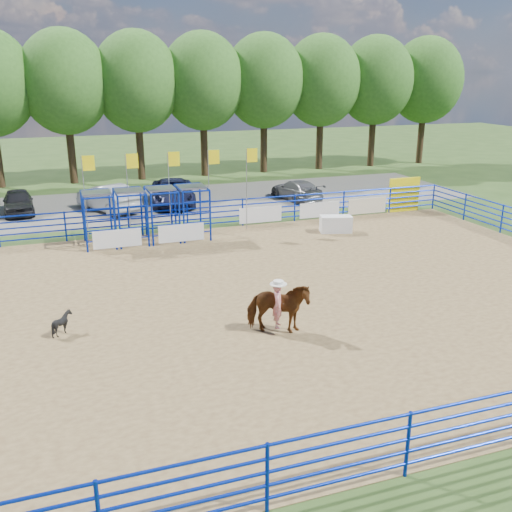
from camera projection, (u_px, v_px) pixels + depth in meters
The scene contains 13 objects.
ground at pixel (249, 300), 20.62m from camera, with size 120.00×120.00×0.00m, color #3A5522.
arena_dirt at pixel (249, 300), 20.61m from camera, with size 30.00×20.00×0.02m, color olive.
gravel_strip at pixel (163, 203), 35.89m from camera, with size 40.00×10.00×0.01m, color slate.
announcer_table at pixel (336, 224), 29.17m from camera, with size 1.59×0.74×0.85m, color white.
horse_and_rider at pixel (278, 306), 17.70m from camera, with size 2.18×1.63×2.47m.
calf at pixel (62, 323), 17.79m from camera, with size 0.59×0.67×0.74m, color black.
car_a at pixel (18, 202), 33.03m from camera, with size 1.62×4.03×1.37m, color black.
car_b at pixel (108, 198), 33.56m from camera, with size 1.68×4.82×1.59m, color #999CA1.
car_c at pixel (173, 192), 35.19m from camera, with size 2.55×5.54×1.54m, color #141733.
car_d at pixel (296, 190), 36.59m from camera, with size 1.79×4.39×1.27m, color #555558.
perimeter_fence at pixel (249, 280), 20.39m from camera, with size 30.10×20.10×1.50m.
chute_assembly at pixel (154, 215), 27.58m from camera, with size 19.32×2.41×4.20m.
treeline at pixel (136, 77), 41.67m from camera, with size 56.40×6.40×11.24m.
Camera 1 is at (-6.06, -18.15, 7.85)m, focal length 40.00 mm.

